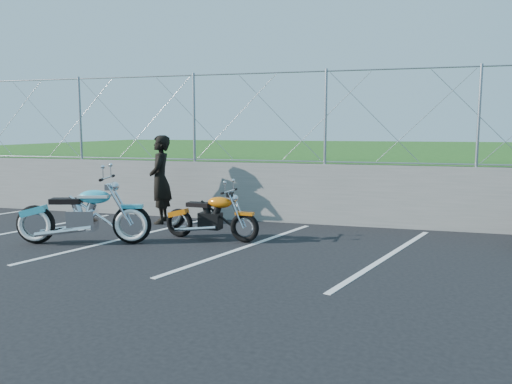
# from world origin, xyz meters

# --- Properties ---
(ground) EXTENTS (90.00, 90.00, 0.00)m
(ground) POSITION_xyz_m (0.00, 0.00, 0.00)
(ground) COLOR black
(ground) RESTS_ON ground
(retaining_wall) EXTENTS (30.00, 0.22, 1.30)m
(retaining_wall) POSITION_xyz_m (0.00, 3.50, 0.65)
(retaining_wall) COLOR slate
(retaining_wall) RESTS_ON ground
(grass_field) EXTENTS (30.00, 20.00, 1.30)m
(grass_field) POSITION_xyz_m (0.00, 13.50, 0.65)
(grass_field) COLOR #1C4D14
(grass_field) RESTS_ON ground
(chain_link_fence) EXTENTS (28.00, 0.03, 2.00)m
(chain_link_fence) POSITION_xyz_m (0.00, 3.50, 2.30)
(chain_link_fence) COLOR gray
(chain_link_fence) RESTS_ON retaining_wall
(parking_lines) EXTENTS (18.29, 4.31, 0.01)m
(parking_lines) POSITION_xyz_m (1.20, 1.00, 0.00)
(parking_lines) COLOR silver
(parking_lines) RESTS_ON ground
(cruiser_turquoise) EXTENTS (2.36, 0.89, 1.20)m
(cruiser_turquoise) POSITION_xyz_m (-2.84, 0.45, 0.48)
(cruiser_turquoise) COLOR black
(cruiser_turquoise) RESTS_ON ground
(naked_orange) EXTENTS (1.89, 0.64, 0.94)m
(naked_orange) POSITION_xyz_m (-0.77, 1.37, 0.40)
(naked_orange) COLOR black
(naked_orange) RESTS_ON ground
(person_standing) EXTENTS (0.64, 0.80, 1.91)m
(person_standing) POSITION_xyz_m (-2.45, 2.63, 0.96)
(person_standing) COLOR black
(person_standing) RESTS_ON ground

